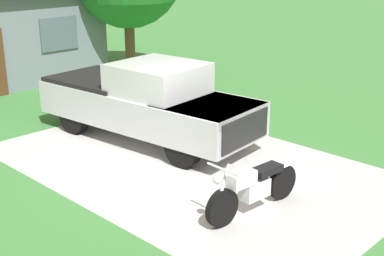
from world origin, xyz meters
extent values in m
plane|color=#3A7539|center=(0.00, 0.00, 0.00)|extent=(80.00, 80.00, 0.00)
cube|color=#AFAFAF|center=(0.00, 0.00, 0.00)|extent=(5.37, 8.59, 0.01)
cylinder|color=black|center=(-1.48, -2.19, 0.33)|extent=(0.67, 0.17, 0.66)
cylinder|color=black|center=(0.07, -2.30, 0.33)|extent=(0.67, 0.17, 0.66)
cube|color=silver|center=(-0.68, -2.25, 0.42)|extent=(0.58, 0.30, 0.32)
cube|color=silver|center=(-1.03, -2.22, 0.72)|extent=(0.54, 0.30, 0.24)
cube|color=black|center=(-0.38, -2.27, 0.70)|extent=(0.62, 0.32, 0.12)
cube|color=silver|center=(0.07, -2.30, 0.70)|extent=(0.49, 0.23, 0.08)
cylinder|color=silver|center=(-1.48, -2.19, 0.70)|extent=(0.33, 0.08, 0.77)
cylinder|color=silver|center=(-1.48, -2.19, 1.02)|extent=(0.09, 0.70, 0.04)
sphere|color=silver|center=(-1.60, -2.18, 0.88)|extent=(0.16, 0.16, 0.16)
cylinder|color=black|center=(1.52, 0.23, 0.42)|extent=(0.38, 0.87, 0.84)
cylinder|color=black|center=(-0.12, 0.07, 0.42)|extent=(0.38, 0.87, 0.84)
cylinder|color=black|center=(1.17, 3.72, 0.42)|extent=(0.38, 0.87, 0.84)
cylinder|color=black|center=(-0.46, 3.56, 0.42)|extent=(0.38, 0.87, 0.84)
cube|color=#B7BABF|center=(0.52, 1.95, 0.80)|extent=(2.54, 5.77, 0.80)
cube|color=#B7BABF|center=(0.71, 0.10, 1.10)|extent=(2.08, 2.08, 0.20)
cube|color=#B7BABF|center=(0.56, 1.55, 1.55)|extent=(1.98, 2.07, 0.70)
cube|color=#3F4C56|center=(0.64, 0.75, 1.45)|extent=(1.71, 0.33, 0.60)
cube|color=black|center=(0.37, 3.49, 1.05)|extent=(2.13, 2.57, 0.50)
cube|color=black|center=(0.80, -0.82, 0.80)|extent=(1.70, 0.27, 0.64)
cylinder|color=brown|center=(4.73, 7.62, 1.14)|extent=(0.36, 0.36, 2.27)
cube|color=#4C5966|center=(2.20, 8.23, 1.70)|extent=(1.40, 0.06, 1.10)
camera|label=1|loc=(-7.41, -7.22, 4.35)|focal=49.21mm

